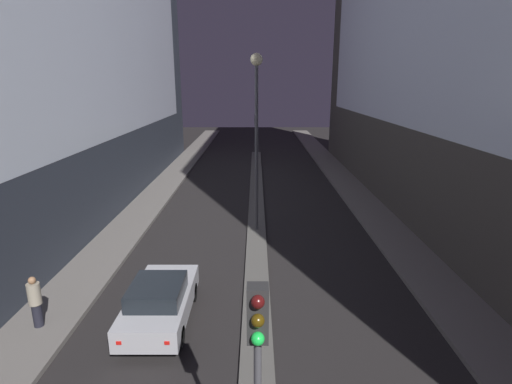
{
  "coord_description": "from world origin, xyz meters",
  "views": [
    {
      "loc": [
        -0.02,
        -1.42,
        7.4
      ],
      "look_at": [
        -0.09,
        18.89,
        1.76
      ],
      "focal_mm": 28.0,
      "sensor_mm": 36.0,
      "label": 1
    }
  ],
  "objects_px": {
    "traffic_light_near": "(259,357)",
    "street_lamp": "(258,108)",
    "car_left_lane": "(161,301)",
    "traffic_light_mid": "(258,128)",
    "pedestrian_on_left_sidewalk": "(37,300)"
  },
  "relations": [
    {
      "from": "traffic_light_near",
      "to": "car_left_lane",
      "type": "xyz_separation_m",
      "value": [
        -3.04,
        5.98,
        -2.61
      ]
    },
    {
      "from": "traffic_light_near",
      "to": "street_lamp",
      "type": "height_order",
      "value": "street_lamp"
    },
    {
      "from": "traffic_light_near",
      "to": "traffic_light_mid",
      "type": "bearing_deg",
      "value": 90.0
    },
    {
      "from": "street_lamp",
      "to": "pedestrian_on_left_sidewalk",
      "type": "xyz_separation_m",
      "value": [
        -6.69,
        -8.5,
        -5.15
      ]
    },
    {
      "from": "traffic_light_near",
      "to": "car_left_lane",
      "type": "height_order",
      "value": "traffic_light_near"
    },
    {
      "from": "car_left_lane",
      "to": "traffic_light_mid",
      "type": "bearing_deg",
      "value": 82.99
    },
    {
      "from": "traffic_light_mid",
      "to": "street_lamp",
      "type": "bearing_deg",
      "value": -90.0
    },
    {
      "from": "traffic_light_near",
      "to": "street_lamp",
      "type": "relative_size",
      "value": 0.52
    },
    {
      "from": "traffic_light_mid",
      "to": "pedestrian_on_left_sidewalk",
      "type": "distance_m",
      "value": 26.12
    },
    {
      "from": "traffic_light_mid",
      "to": "pedestrian_on_left_sidewalk",
      "type": "height_order",
      "value": "traffic_light_mid"
    },
    {
      "from": "traffic_light_near",
      "to": "traffic_light_mid",
      "type": "distance_m",
      "value": 30.7
    },
    {
      "from": "street_lamp",
      "to": "pedestrian_on_left_sidewalk",
      "type": "distance_m",
      "value": 11.98
    },
    {
      "from": "traffic_light_near",
      "to": "street_lamp",
      "type": "xyz_separation_m",
      "value": [
        0.0,
        14.07,
        2.8
      ]
    },
    {
      "from": "street_lamp",
      "to": "traffic_light_mid",
      "type": "bearing_deg",
      "value": 90.0
    },
    {
      "from": "traffic_light_near",
      "to": "traffic_light_mid",
      "type": "xyz_separation_m",
      "value": [
        0.0,
        30.7,
        0.0
      ]
    }
  ]
}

